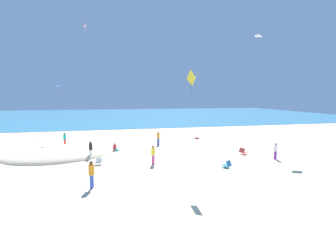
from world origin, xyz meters
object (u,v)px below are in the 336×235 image
person_0 (65,138)px  person_5 (91,173)px  kite_pink (85,25)px  person_2 (275,150)px  person_4 (158,137)px  person_1 (91,148)px  person_6 (153,153)px  beach_chair_mid_beach (243,151)px  cooler_box (197,138)px  kite_blue (58,86)px  kite_yellow (191,78)px  person_3 (115,148)px  beach_chair_far_right (99,161)px  beach_chair_near_camera (227,164)px  kite_white (258,35)px

person_0 → person_5: (4.61, -12.46, 0.10)m
person_0 → kite_pink: size_ratio=1.15×
person_2 → person_4: 12.09m
person_1 → person_2: bearing=-170.1°
person_0 → person_6: person_6 is taller
beach_chair_mid_beach → person_1: size_ratio=0.52×
cooler_box → person_2: bearing=-69.9°
person_4 → kite_pink: size_ratio=1.21×
cooler_box → kite_pink: 21.89m
beach_chair_mid_beach → kite_blue: 28.04m
cooler_box → person_1: 14.08m
person_0 → person_4: size_ratio=0.95×
person_0 → person_6: 12.36m
person_2 → cooler_box: bearing=-170.1°
cooler_box → kite_yellow: 14.75m
person_3 → person_5: (-1.01, -9.15, 0.69)m
person_6 → person_1: bearing=123.9°
person_2 → person_0: bearing=-125.3°
cooler_box → kite_yellow: size_ratio=0.35×
person_5 → person_2: bearing=28.5°
beach_chair_far_right → person_6: 4.50m
person_4 → person_3: bearing=-16.9°
beach_chair_mid_beach → person_5: bearing=179.8°
beach_chair_near_camera → person_0: 17.92m
beach_chair_near_camera → person_6: (-5.55, 2.01, 0.65)m
person_0 → person_5: size_ratio=0.90×
kite_blue → kite_yellow: bearing=-55.9°
person_0 → kite_yellow: size_ratio=0.90×
beach_chair_mid_beach → person_6: person_6 is taller
person_4 → kite_white: size_ratio=1.34×
person_2 → person_3: (-14.11, 5.97, -0.55)m
cooler_box → person_5: bearing=-130.3°
kite_pink → person_0: bearing=-102.5°
beach_chair_far_right → person_0: 8.99m
person_4 → kite_blue: 18.95m
person_1 → person_5: (1.02, -6.79, 0.08)m
person_3 → beach_chair_mid_beach: bearing=26.1°
person_2 → person_3: 15.33m
person_1 → person_6: bearing=173.3°
cooler_box → person_1: (-12.40, -6.63, 0.77)m
kite_white → person_6: bearing=-159.1°
beach_chair_far_right → beach_chair_mid_beach: size_ratio=0.78×
beach_chair_near_camera → kite_blue: (-17.63, 20.65, 6.89)m
kite_blue → kite_pink: kite_pink is taller
beach_chair_near_camera → person_1: (-10.82, 4.96, 0.63)m
beach_chair_mid_beach → person_6: 8.97m
person_3 → person_5: size_ratio=0.46×
beach_chair_far_right → beach_chair_near_camera: beach_chair_far_right is taller
beach_chair_far_right → person_1: bearing=-150.1°
person_2 → person_6: (-10.86, 0.66, 0.09)m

